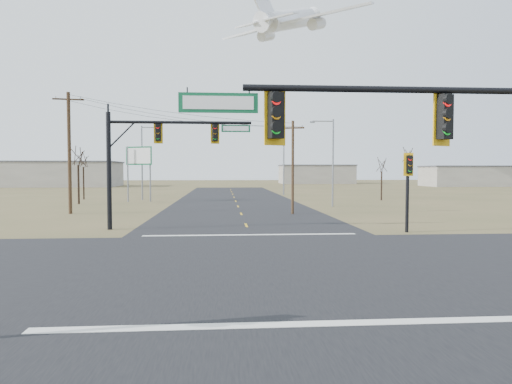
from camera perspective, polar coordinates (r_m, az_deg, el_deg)
ground at (r=18.37m, az=0.74°, el=-8.73°), size 320.00×320.00×0.00m
road_ew at (r=18.37m, az=0.74°, el=-8.70°), size 160.00×14.00×0.02m
road_ns at (r=18.37m, az=0.74°, el=-8.69°), size 14.00×160.00×0.02m
stop_bar_near at (r=11.16m, az=4.20°, el=-16.17°), size 12.00×0.40×0.01m
stop_bar_far at (r=25.74m, az=-0.71°, el=-5.37°), size 12.00×0.40×0.01m
mast_arm_near at (r=11.67m, az=22.13°, el=6.62°), size 10.32×0.59×6.12m
mast_arm_far at (r=28.92m, az=-12.26°, el=5.74°), size 8.91×0.54×7.22m
pedestal_signal_ne at (r=28.14m, az=18.53°, el=2.04°), size 0.63×0.55×4.70m
utility_pole_near at (r=38.11m, az=4.61°, el=3.38°), size 1.87×0.57×7.78m
utility_pole_far at (r=41.38m, az=-22.30°, el=4.74°), size 2.47×0.53×10.18m
highway_sign at (r=55.08m, az=-14.43°, el=3.54°), size 3.20×1.42×6.46m
streetlight_a at (r=46.57m, az=9.36°, el=4.24°), size 2.45×0.25×8.79m
streetlight_b at (r=68.66m, az=3.29°, el=4.71°), size 3.00×0.28×10.80m
streetlight_c at (r=57.96m, az=-13.87°, el=4.09°), size 2.56×0.34×9.16m
bare_tree_a at (r=53.06m, az=-21.36°, el=4.29°), size 3.19×3.19×6.69m
bare_tree_b at (r=61.52m, az=-20.79°, el=3.81°), size 2.86×2.86×6.30m
bare_tree_c at (r=58.01m, az=15.45°, el=3.35°), size 2.60×2.60×5.62m
bare_tree_d at (r=64.06m, az=18.45°, el=4.46°), size 3.21×3.21×7.17m
warehouse_left at (r=114.59m, az=-23.83°, el=2.01°), size 28.00×14.00×5.50m
warehouse_mid at (r=130.67m, az=7.51°, el=2.16°), size 20.00×12.00×5.00m
warehouse_right at (r=117.46m, az=24.58°, el=1.76°), size 18.00×10.00×4.50m
jet_airliner at (r=99.43m, az=4.26°, el=20.71°), size 33.32×33.41×16.85m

